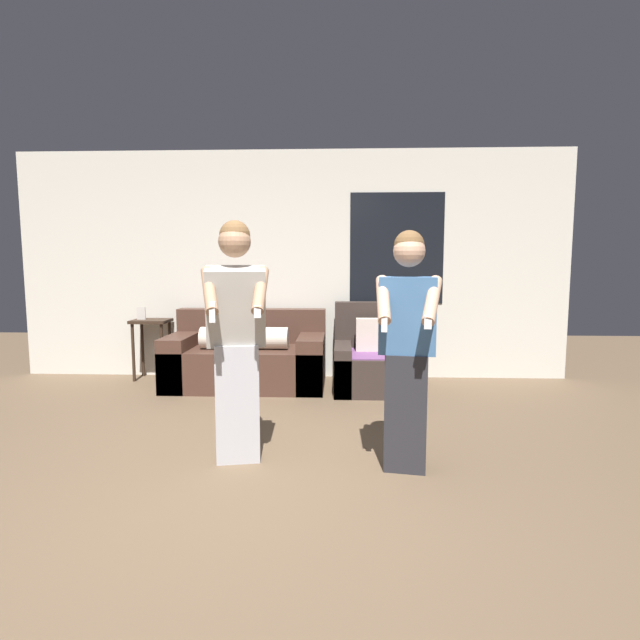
% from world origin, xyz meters
% --- Properties ---
extents(ground_plane, '(14.00, 14.00, 0.00)m').
position_xyz_m(ground_plane, '(0.00, 0.00, 0.00)').
color(ground_plane, brown).
extents(wall_back, '(6.58, 0.07, 2.70)m').
position_xyz_m(wall_back, '(0.02, 3.38, 1.35)').
color(wall_back, beige).
rests_on(wall_back, ground_plane).
extents(couch, '(1.74, 0.93, 0.84)m').
position_xyz_m(couch, '(-0.45, 2.87, 0.31)').
color(couch, '#472D23').
rests_on(couch, ground_plane).
extents(armchair, '(0.83, 0.93, 0.93)m').
position_xyz_m(armchair, '(0.95, 2.81, 0.30)').
color(armchair, '#332823').
rests_on(armchair, ground_plane).
extents(side_table, '(0.42, 0.35, 0.87)m').
position_xyz_m(side_table, '(-1.65, 3.14, 0.56)').
color(side_table, '#332319').
rests_on(side_table, ground_plane).
extents(person_left, '(0.46, 0.55, 1.66)m').
position_xyz_m(person_left, '(-0.12, 0.72, 0.85)').
color(person_left, '#B2B2B7').
rests_on(person_left, ground_plane).
extents(person_right, '(0.43, 0.50, 1.59)m').
position_xyz_m(person_right, '(1.03, 0.63, 0.81)').
color(person_right, '#28282D').
rests_on(person_right, ground_plane).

